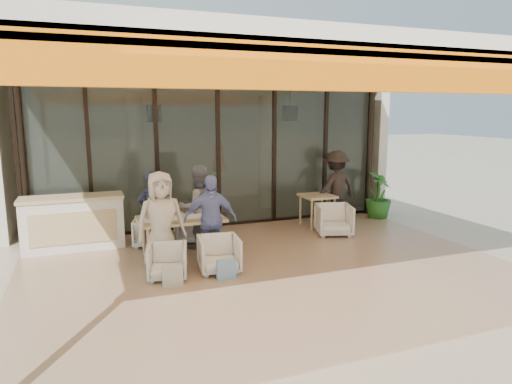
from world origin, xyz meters
TOP-DOWN VIEW (x-y plane):
  - ground at (0.00, 0.00)m, footprint 70.00×70.00m
  - terrace_floor at (0.00, 0.00)m, footprint 8.00×6.00m
  - terrace_structure at (0.00, -0.26)m, footprint 8.00×6.00m
  - glass_storefront at (0.00, 3.00)m, footprint 8.08×0.10m
  - interior_block at (0.01, 5.31)m, footprint 9.05×3.62m
  - host_counter at (-3.06, 2.30)m, footprint 1.85×0.65m
  - dining_table at (-1.27, 1.10)m, footprint 1.50×0.90m
  - chair_far_left at (-1.68, 2.04)m, footprint 0.74×0.71m
  - chair_far_right at (-0.84, 2.04)m, footprint 0.78×0.74m
  - chair_near_left at (-1.68, 0.14)m, footprint 0.71×0.68m
  - chair_near_right at (-0.84, 0.14)m, footprint 0.70×0.67m
  - diner_navy at (-1.68, 1.54)m, footprint 0.58×0.40m
  - diner_grey at (-0.84, 1.54)m, footprint 0.86×0.71m
  - diner_cream at (-1.68, 0.64)m, footprint 0.84×0.58m
  - diner_periwinkle at (-0.84, 0.64)m, footprint 0.95×0.52m
  - tote_bag_cream at (-1.68, -0.26)m, footprint 0.30×0.10m
  - tote_bag_blue at (-0.84, -0.26)m, footprint 0.30×0.10m
  - side_table at (2.07, 2.18)m, footprint 0.70×0.70m
  - side_chair at (2.07, 1.43)m, footprint 0.88×0.85m
  - standing_woman at (2.69, 2.42)m, footprint 1.20×0.82m
  - potted_palm at (3.87, 2.40)m, footprint 0.91×0.91m

SIDE VIEW (x-z plane):
  - ground at x=0.00m, z-range 0.00..0.00m
  - terrace_floor at x=0.00m, z-range 0.00..0.01m
  - tote_bag_cream at x=-1.68m, z-range 0.00..0.34m
  - tote_bag_blue at x=-0.84m, z-range 0.00..0.34m
  - chair_near_left at x=-1.68m, z-range 0.00..0.61m
  - chair_far_left at x=-1.68m, z-range 0.00..0.63m
  - chair_near_right at x=-0.84m, z-range 0.00..0.66m
  - chair_far_right at x=-0.84m, z-range 0.00..0.73m
  - side_chair at x=2.07m, z-range 0.00..0.74m
  - host_counter at x=-3.06m, z-range 0.01..1.05m
  - potted_palm at x=3.87m, z-range 0.00..1.15m
  - side_table at x=2.07m, z-range 0.27..1.01m
  - dining_table at x=-1.27m, z-range 0.22..1.15m
  - diner_navy at x=-1.68m, z-range 0.00..1.54m
  - diner_periwinkle at x=-0.84m, z-range 0.00..1.54m
  - diner_grey at x=-0.84m, z-range 0.00..1.62m
  - diner_cream at x=-1.68m, z-range 0.00..1.65m
  - standing_woman at x=2.69m, z-range 0.00..1.70m
  - glass_storefront at x=0.00m, z-range 0.00..3.20m
  - interior_block at x=0.01m, z-range 0.47..3.99m
  - terrace_structure at x=0.00m, z-range 1.55..4.95m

